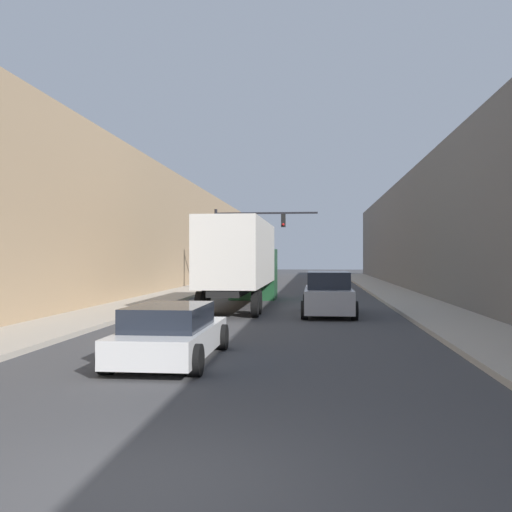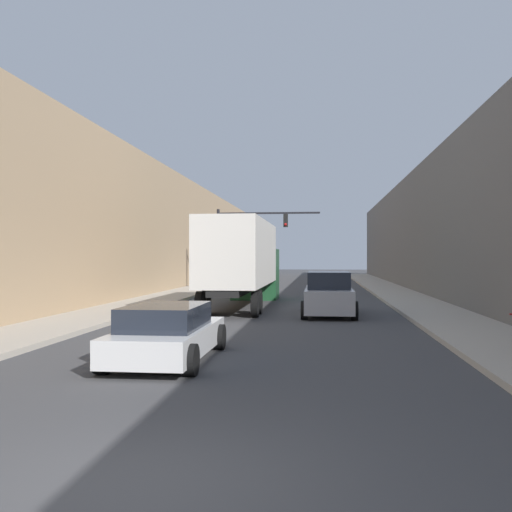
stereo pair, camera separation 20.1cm
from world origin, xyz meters
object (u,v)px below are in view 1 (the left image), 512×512
object	(u,v)px
sedan_car	(171,334)
suv_car	(328,294)
semi_truck	(243,260)
traffic_signal_gantry	(242,233)

from	to	relation	value
sedan_car	suv_car	world-z (taller)	suv_car
sedan_car	semi_truck	bearing A→B (deg)	90.65
sedan_car	suv_car	bearing A→B (deg)	70.41
suv_car	traffic_signal_gantry	xyz separation A→B (m)	(-5.52, 15.54, 3.13)
sedan_car	suv_car	distance (m)	11.22
semi_truck	suv_car	bearing A→B (deg)	-41.51
semi_truck	sedan_car	distance (m)	14.13
traffic_signal_gantry	suv_car	bearing A→B (deg)	-70.44
sedan_car	traffic_signal_gantry	bearing A→B (deg)	93.85
semi_truck	suv_car	xyz separation A→B (m)	(3.92, -3.47, -1.39)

